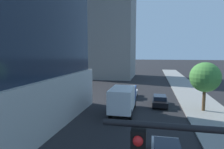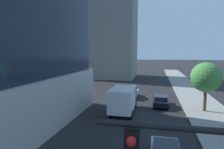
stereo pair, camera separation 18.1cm
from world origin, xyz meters
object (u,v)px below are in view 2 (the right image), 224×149
(construction_building, at_px, (109,23))
(car_white, at_px, (132,93))
(box_truck, at_px, (124,98))
(street_tree, at_px, (206,77))
(car_black, at_px, (161,101))

(construction_building, relative_size, car_white, 9.07)
(box_truck, bearing_deg, construction_building, 106.13)
(construction_building, height_order, car_white, construction_building)
(street_tree, bearing_deg, construction_building, 121.73)
(construction_building, bearing_deg, box_truck, -73.87)
(street_tree, relative_size, box_truck, 0.87)
(car_black, bearing_deg, car_white, 135.84)
(street_tree, relative_size, car_black, 1.32)
(car_white, bearing_deg, car_black, -44.16)
(construction_building, xyz_separation_m, car_white, (9.32, -24.32, -14.54))
(car_white, bearing_deg, construction_building, 110.98)
(street_tree, bearing_deg, box_truck, -165.83)
(street_tree, height_order, car_white, street_tree)
(street_tree, height_order, car_black, street_tree)
(car_black, bearing_deg, street_tree, -16.90)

